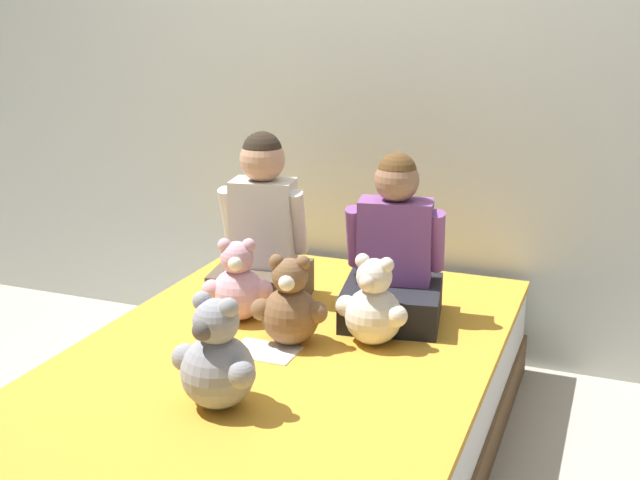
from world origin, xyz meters
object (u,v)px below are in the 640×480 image
object	(u,v)px
teddy_bear_held_by_left_child	(238,286)
sign_card	(265,351)
teddy_bear_held_by_right_child	(373,307)
child_on_left	(263,232)
teddy_bear_between_children	(290,307)
bed	(284,405)
teddy_bear_at_foot_of_bed	(217,360)
child_on_right	(394,257)

from	to	relation	value
teddy_bear_held_by_left_child	sign_card	xyz separation A→B (m)	(0.20, -0.22, -0.12)
teddy_bear_held_by_right_child	sign_card	xyz separation A→B (m)	(-0.30, -0.19, -0.12)
teddy_bear_held_by_right_child	child_on_left	bearing A→B (deg)	162.11
sign_card	child_on_left	bearing A→B (deg)	115.49
teddy_bear_held_by_right_child	sign_card	world-z (taller)	teddy_bear_held_by_right_child
teddy_bear_held_by_left_child	teddy_bear_between_children	xyz separation A→B (m)	(0.25, -0.12, 0.00)
bed	teddy_bear_at_foot_of_bed	xyz separation A→B (m)	(-0.02, -0.41, 0.34)
bed	child_on_right	xyz separation A→B (m)	(0.25, 0.40, 0.42)
teddy_bear_held_by_left_child	child_on_right	bearing A→B (deg)	2.92
teddy_bear_held_by_left_child	teddy_bear_held_by_right_child	world-z (taller)	teddy_bear_held_by_right_child
teddy_bear_between_children	teddy_bear_at_foot_of_bed	distance (m)	0.47
bed	teddy_bear_held_by_left_child	xyz separation A→B (m)	(-0.25, 0.18, 0.33)
bed	teddy_bear_held_by_left_child	world-z (taller)	teddy_bear_held_by_left_child
bed	child_on_right	distance (m)	0.63
bed	sign_card	size ratio (longest dim) A/B	9.27
teddy_bear_at_foot_of_bed	child_on_right	bearing A→B (deg)	83.45
teddy_bear_held_by_left_child	teddy_bear_held_by_right_child	distance (m)	0.51
child_on_right	teddy_bear_at_foot_of_bed	world-z (taller)	child_on_right
teddy_bear_between_children	teddy_bear_held_by_right_child	bearing A→B (deg)	9.06
sign_card	child_on_right	bearing A→B (deg)	56.05
child_on_left	teddy_bear_at_foot_of_bed	xyz separation A→B (m)	(0.24, -0.81, -0.12)
bed	child_on_left	world-z (taller)	child_on_left
child_on_right	teddy_bear_between_children	world-z (taller)	child_on_right
bed	teddy_bear_held_by_left_child	distance (m)	0.45
child_on_right	teddy_bear_held_by_right_child	bearing A→B (deg)	-99.02
teddy_bear_held_by_right_child	teddy_bear_at_foot_of_bed	xyz separation A→B (m)	(-0.27, -0.57, 0.01)
teddy_bear_held_by_left_child	sign_card	distance (m)	0.32
bed	teddy_bear_between_children	xyz separation A→B (m)	(-0.00, 0.06, 0.33)
bed	child_on_left	size ratio (longest dim) A/B	3.07
teddy_bear_at_foot_of_bed	sign_card	world-z (taller)	teddy_bear_at_foot_of_bed
teddy_bear_held_by_left_child	teddy_bear_between_children	size ratio (longest dim) A/B	0.98
teddy_bear_at_foot_of_bed	sign_card	distance (m)	0.40
child_on_left	teddy_bear_between_children	distance (m)	0.45
bed	teddy_bear_at_foot_of_bed	distance (m)	0.53
child_on_left	sign_card	size ratio (longest dim) A/B	3.02
teddy_bear_at_foot_of_bed	sign_card	size ratio (longest dim) A/B	1.57
bed	sign_card	distance (m)	0.21
child_on_right	teddy_bear_held_by_right_child	world-z (taller)	child_on_right
bed	teddy_bear_held_by_left_child	bearing A→B (deg)	144.43
teddy_bear_between_children	sign_card	size ratio (longest dim) A/B	1.45
sign_card	bed	bearing A→B (deg)	37.36
teddy_bear_held_by_right_child	child_on_right	bearing A→B (deg)	98.87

